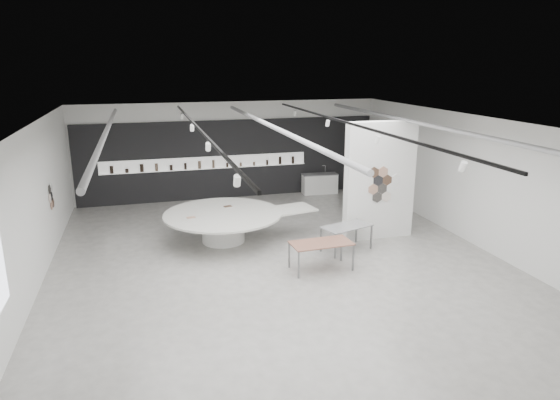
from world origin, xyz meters
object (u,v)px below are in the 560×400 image
object	(u,v)px
display_island	(226,223)
sample_table_stone	(347,228)
partition_column	(380,181)
kitchen_counter	(320,184)
sample_table_wood	(321,245)

from	to	relation	value
display_island	sample_table_stone	xyz separation A→B (m)	(3.23, -1.68, 0.09)
partition_column	sample_table_stone	xyz separation A→B (m)	(-1.37, -0.79, -1.12)
partition_column	kitchen_counter	bearing A→B (deg)	88.88
partition_column	kitchen_counter	size ratio (longest dim) A/B	2.42
partition_column	display_island	world-z (taller)	partition_column
display_island	kitchen_counter	distance (m)	6.61
display_island	sample_table_stone	size ratio (longest dim) A/B	3.14
display_island	sample_table_wood	bearing A→B (deg)	-65.38
sample_table_wood	kitchen_counter	distance (m)	7.90
display_island	sample_table_stone	bearing A→B (deg)	-39.06
kitchen_counter	display_island	bearing A→B (deg)	-132.71
sample_table_wood	sample_table_stone	world-z (taller)	sample_table_wood
sample_table_wood	partition_column	bearing A→B (deg)	36.71
display_island	kitchen_counter	size ratio (longest dim) A/B	3.38
partition_column	sample_table_wood	world-z (taller)	partition_column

